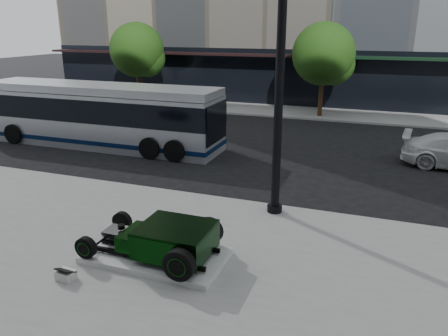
% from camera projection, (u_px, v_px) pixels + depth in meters
% --- Properties ---
extents(ground, '(120.00, 120.00, 0.00)m').
position_uv_depth(ground, '(240.00, 181.00, 16.42)').
color(ground, black).
rests_on(ground, ground).
extents(sidewalk_far, '(70.00, 4.00, 0.12)m').
position_uv_depth(sidewalk_far, '(306.00, 113.00, 28.88)').
color(sidewalk_far, gray).
rests_on(sidewalk_far, ground).
extents(street_trees, '(29.80, 3.80, 5.70)m').
position_uv_depth(street_trees, '(326.00, 56.00, 26.52)').
color(street_trees, black).
rests_on(street_trees, sidewalk_far).
extents(display_plinth, '(3.40, 1.80, 0.15)m').
position_uv_depth(display_plinth, '(156.00, 256.00, 10.73)').
color(display_plinth, silver).
rests_on(display_plinth, sidewalk_near).
extents(hot_rod, '(3.22, 2.00, 0.81)m').
position_uv_depth(hot_rod, '(168.00, 239.00, 10.46)').
color(hot_rod, black).
rests_on(hot_rod, display_plinth).
extents(info_plaque, '(0.42, 0.33, 0.31)m').
position_uv_depth(info_plaque, '(66.00, 275.00, 9.82)').
color(info_plaque, silver).
rests_on(info_plaque, sidewalk_near).
extents(lamppost, '(0.46, 0.46, 8.36)m').
position_uv_depth(lamppost, '(279.00, 85.00, 12.25)').
color(lamppost, black).
rests_on(lamppost, sidewalk_near).
extents(transit_bus, '(12.12, 2.88, 2.92)m').
position_uv_depth(transit_bus, '(100.00, 115.00, 20.96)').
color(transit_bus, silver).
rests_on(transit_bus, ground).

